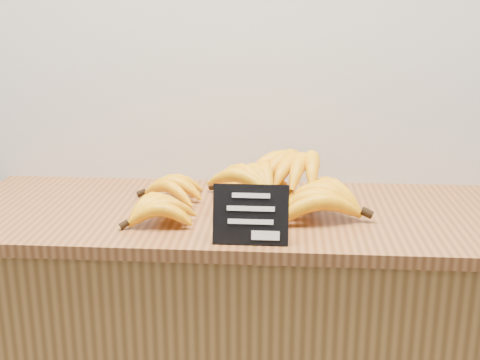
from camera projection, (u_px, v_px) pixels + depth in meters
name	position (u px, v px, depth m)	size (l,w,h in m)	color
counter_top	(241.00, 214.00, 1.51)	(1.43, 0.54, 0.03)	brown
chalkboard_sign	(251.00, 215.00, 1.28)	(0.16, 0.01, 0.13)	black
banana_pile	(257.00, 187.00, 1.50)	(0.58, 0.42, 0.13)	#EBA609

